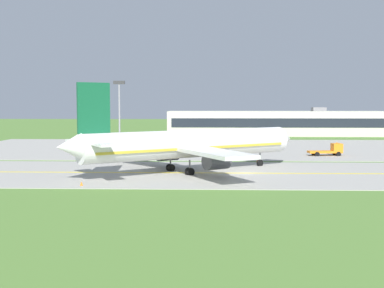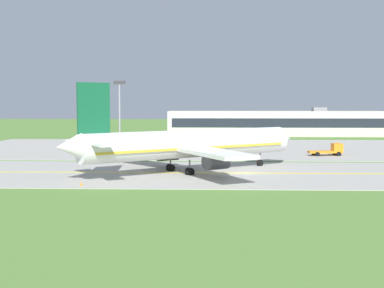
# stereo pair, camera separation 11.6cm
# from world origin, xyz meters

# --- Properties ---
(ground_plane) EXTENTS (500.00, 500.00, 0.00)m
(ground_plane) POSITION_xyz_m (0.00, 0.00, 0.00)
(ground_plane) COLOR #517A33
(taxiway_strip) EXTENTS (240.00, 28.00, 0.10)m
(taxiway_strip) POSITION_xyz_m (0.00, 0.00, 0.05)
(taxiway_strip) COLOR #9E9B93
(taxiway_strip) RESTS_ON ground
(apron_pad) EXTENTS (140.00, 52.00, 0.10)m
(apron_pad) POSITION_xyz_m (10.00, 42.00, 0.05)
(apron_pad) COLOR #9E9B93
(apron_pad) RESTS_ON ground
(taxiway_centreline) EXTENTS (220.00, 0.60, 0.01)m
(taxiway_centreline) POSITION_xyz_m (0.00, 0.00, 0.11)
(taxiway_centreline) COLOR yellow
(taxiway_centreline) RESTS_ON taxiway_strip
(airplane_lead) EXTENTS (34.31, 28.79, 12.70)m
(airplane_lead) POSITION_xyz_m (-7.86, 0.83, 4.13)
(airplane_lead) COLOR white
(airplane_lead) RESTS_ON ground
(service_truck_baggage) EXTENTS (6.58, 2.88, 2.59)m
(service_truck_baggage) POSITION_xyz_m (18.06, 25.65, 1.18)
(service_truck_baggage) COLOR orange
(service_truck_baggage) RESTS_ON ground
(service_truck_fuel) EXTENTS (4.15, 6.33, 2.60)m
(service_truck_fuel) POSITION_xyz_m (-35.38, 53.00, 1.53)
(service_truck_fuel) COLOR silver
(service_truck_fuel) RESTS_ON ground
(terminal_building) EXTENTS (66.06, 12.37, 8.73)m
(terminal_building) POSITION_xyz_m (15.19, 87.86, 3.78)
(terminal_building) COLOR beige
(terminal_building) RESTS_ON ground
(apron_light_mast) EXTENTS (2.40, 0.50, 14.70)m
(apron_light_mast) POSITION_xyz_m (-23.89, 34.85, 9.33)
(apron_light_mast) COLOR gray
(apron_light_mast) RESTS_ON ground
(traffic_cone_near_edge) EXTENTS (0.44, 0.44, 0.60)m
(traffic_cone_near_edge) POSITION_xyz_m (3.16, 13.48, 0.30)
(traffic_cone_near_edge) COLOR orange
(traffic_cone_near_edge) RESTS_ON ground
(traffic_cone_mid_edge) EXTENTS (0.44, 0.44, 0.60)m
(traffic_cone_mid_edge) POSITION_xyz_m (-20.31, -12.04, 0.30)
(traffic_cone_mid_edge) COLOR orange
(traffic_cone_mid_edge) RESTS_ON ground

